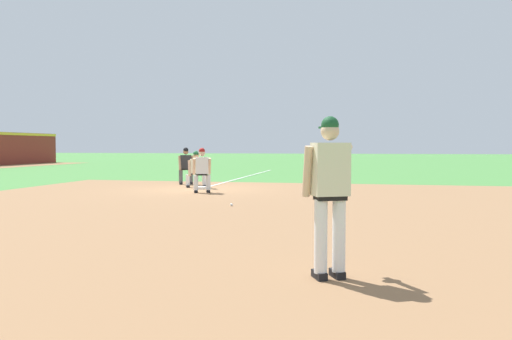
{
  "coord_description": "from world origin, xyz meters",
  "views": [
    {
      "loc": [
        -16.71,
        -5.54,
        1.53
      ],
      "look_at": [
        -7.72,
        -3.64,
        1.08
      ],
      "focal_mm": 35.0,
      "sensor_mm": 36.0,
      "label": 1
    }
  ],
  "objects_px": {
    "first_baseman": "(197,168)",
    "umpire": "(186,164)",
    "baseball": "(231,205)",
    "pitcher": "(330,187)",
    "first_base_bag": "(200,188)",
    "baserunner": "(202,168)"
  },
  "relations": [
    {
      "from": "first_baseman",
      "to": "umpire",
      "type": "height_order",
      "value": "umpire"
    },
    {
      "from": "baseball",
      "to": "first_baseman",
      "type": "distance_m",
      "value": 5.88
    },
    {
      "from": "first_baseman",
      "to": "pitcher",
      "type": "bearing_deg",
      "value": -154.49
    },
    {
      "from": "first_base_bag",
      "to": "baserunner",
      "type": "distance_m",
      "value": 1.6
    },
    {
      "from": "first_baseman",
      "to": "baserunner",
      "type": "height_order",
      "value": "baserunner"
    },
    {
      "from": "first_baseman",
      "to": "umpire",
      "type": "relative_size",
      "value": 0.92
    },
    {
      "from": "baseball",
      "to": "first_baseman",
      "type": "xyz_separation_m",
      "value": [
        5.19,
        2.67,
        0.69
      ]
    },
    {
      "from": "first_base_bag",
      "to": "baseball",
      "type": "xyz_separation_m",
      "value": [
        -4.59,
        -2.34,
        -0.01
      ]
    },
    {
      "from": "first_base_bag",
      "to": "pitcher",
      "type": "relative_size",
      "value": 0.2
    },
    {
      "from": "first_base_bag",
      "to": "umpire",
      "type": "distance_m",
      "value": 2.38
    },
    {
      "from": "first_base_bag",
      "to": "first_baseman",
      "type": "xyz_separation_m",
      "value": [
        0.6,
        0.33,
        0.69
      ]
    },
    {
      "from": "pitcher",
      "to": "baserunner",
      "type": "relative_size",
      "value": 1.27
    },
    {
      "from": "first_base_bag",
      "to": "baseball",
      "type": "bearing_deg",
      "value": -152.95
    },
    {
      "from": "first_baseman",
      "to": "baserunner",
      "type": "xyz_separation_m",
      "value": [
        -1.92,
        -0.83,
        0.06
      ]
    },
    {
      "from": "umpire",
      "to": "baseball",
      "type": "bearing_deg",
      "value": -151.22
    },
    {
      "from": "first_baseman",
      "to": "baserunner",
      "type": "bearing_deg",
      "value": -156.65
    },
    {
      "from": "pitcher",
      "to": "umpire",
      "type": "height_order",
      "value": "pitcher"
    },
    {
      "from": "first_base_bag",
      "to": "umpire",
      "type": "xyz_separation_m",
      "value": [
        1.9,
        1.22,
        0.75
      ]
    },
    {
      "from": "baseball",
      "to": "umpire",
      "type": "distance_m",
      "value": 7.44
    },
    {
      "from": "first_baseman",
      "to": "baserunner",
      "type": "distance_m",
      "value": 2.09
    },
    {
      "from": "baseball",
      "to": "baserunner",
      "type": "height_order",
      "value": "baserunner"
    },
    {
      "from": "pitcher",
      "to": "umpire",
      "type": "distance_m",
      "value": 14.39
    }
  ]
}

